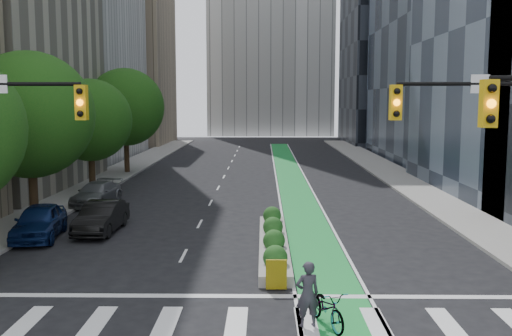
{
  "coord_description": "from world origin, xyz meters",
  "views": [
    {
      "loc": [
        0.76,
        -16.62,
        6.34
      ],
      "look_at": [
        0.4,
        11.13,
        3.0
      ],
      "focal_mm": 40.0,
      "sensor_mm": 36.0,
      "label": 1
    }
  ],
  "objects_px": {
    "parked_car_left_mid": "(101,217)",
    "parked_car_left_far": "(97,194)",
    "median_planter": "(274,241)",
    "bicycle": "(326,307)",
    "cyclist": "(307,294)",
    "parked_car_left_near": "(39,222)"
  },
  "relations": [
    {
      "from": "parked_car_left_mid",
      "to": "parked_car_left_far",
      "type": "relative_size",
      "value": 0.95
    },
    {
      "from": "median_planter",
      "to": "parked_car_left_far",
      "type": "distance_m",
      "value": 14.71
    },
    {
      "from": "cyclist",
      "to": "parked_car_left_far",
      "type": "bearing_deg",
      "value": -72.82
    },
    {
      "from": "median_planter",
      "to": "bicycle",
      "type": "xyz_separation_m",
      "value": [
        1.34,
        -8.21,
        0.17
      ]
    },
    {
      "from": "cyclist",
      "to": "parked_car_left_near",
      "type": "height_order",
      "value": "cyclist"
    },
    {
      "from": "median_planter",
      "to": "bicycle",
      "type": "height_order",
      "value": "median_planter"
    },
    {
      "from": "cyclist",
      "to": "parked_car_left_near",
      "type": "distance_m",
      "value": 15.3
    },
    {
      "from": "bicycle",
      "to": "cyclist",
      "type": "height_order",
      "value": "cyclist"
    },
    {
      "from": "parked_car_left_mid",
      "to": "parked_car_left_far",
      "type": "bearing_deg",
      "value": 109.67
    },
    {
      "from": "parked_car_left_mid",
      "to": "parked_car_left_far",
      "type": "distance_m",
      "value": 7.58
    },
    {
      "from": "parked_car_left_near",
      "to": "parked_car_left_mid",
      "type": "bearing_deg",
      "value": 18.56
    },
    {
      "from": "bicycle",
      "to": "parked_car_left_far",
      "type": "height_order",
      "value": "parked_car_left_far"
    },
    {
      "from": "median_planter",
      "to": "parked_car_left_mid",
      "type": "bearing_deg",
      "value": 159.61
    },
    {
      "from": "cyclist",
      "to": "median_planter",
      "type": "bearing_deg",
      "value": -98.76
    },
    {
      "from": "parked_car_left_near",
      "to": "bicycle",
      "type": "bearing_deg",
      "value": -47.65
    },
    {
      "from": "bicycle",
      "to": "parked_car_left_far",
      "type": "distance_m",
      "value": 21.97
    },
    {
      "from": "median_planter",
      "to": "parked_car_left_near",
      "type": "relative_size",
      "value": 2.21
    },
    {
      "from": "median_planter",
      "to": "parked_car_left_mid",
      "type": "height_order",
      "value": "parked_car_left_mid"
    },
    {
      "from": "bicycle",
      "to": "parked_car_left_near",
      "type": "bearing_deg",
      "value": 119.62
    },
    {
      "from": "cyclist",
      "to": "parked_car_left_far",
      "type": "relative_size",
      "value": 0.4
    },
    {
      "from": "parked_car_left_near",
      "to": "parked_car_left_far",
      "type": "bearing_deg",
      "value": 81.04
    },
    {
      "from": "parked_car_left_far",
      "to": "parked_car_left_mid",
      "type": "bearing_deg",
      "value": -65.58
    }
  ]
}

